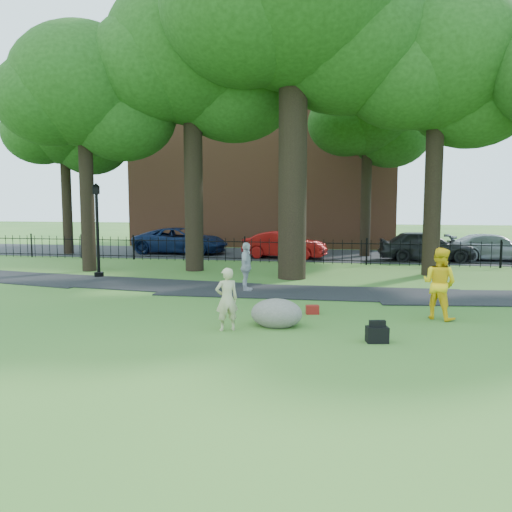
% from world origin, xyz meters
% --- Properties ---
extents(ground, '(120.00, 120.00, 0.00)m').
position_xyz_m(ground, '(0.00, 0.00, 0.00)').
color(ground, '#2B5E20').
rests_on(ground, ground).
extents(footpath, '(36.07, 3.85, 0.03)m').
position_xyz_m(footpath, '(1.00, 3.90, 0.00)').
color(footpath, black).
rests_on(footpath, ground).
extents(street, '(80.00, 7.00, 0.02)m').
position_xyz_m(street, '(0.00, 16.00, 0.00)').
color(street, black).
rests_on(street, ground).
extents(iron_fence, '(44.00, 0.04, 1.20)m').
position_xyz_m(iron_fence, '(0.00, 12.00, 0.60)').
color(iron_fence, black).
rests_on(iron_fence, ground).
extents(brick_building, '(18.00, 8.00, 12.00)m').
position_xyz_m(brick_building, '(-4.00, 24.00, 6.00)').
color(brick_building, brown).
rests_on(brick_building, ground).
extents(big_tree, '(10.08, 8.61, 14.37)m').
position_xyz_m(big_tree, '(0.13, 7.09, 10.14)').
color(big_tree, black).
rests_on(big_tree, ground).
extents(tree_row, '(26.82, 7.96, 12.42)m').
position_xyz_m(tree_row, '(0.52, 8.40, 8.15)').
color(tree_row, black).
rests_on(tree_row, ground).
extents(woman, '(0.64, 0.57, 1.48)m').
position_xyz_m(woman, '(-0.50, -1.36, 0.74)').
color(woman, '#C0B484').
rests_on(woman, ground).
extents(man, '(1.13, 1.08, 1.84)m').
position_xyz_m(man, '(4.53, 0.81, 0.92)').
color(man, yellow).
rests_on(man, ground).
extents(pedestrian, '(0.47, 1.00, 1.66)m').
position_xyz_m(pedestrian, '(-1.15, 3.79, 0.83)').
color(pedestrian, '#B1B2B7').
rests_on(pedestrian, ground).
extents(boulder, '(1.51, 1.34, 0.73)m').
position_xyz_m(boulder, '(0.57, -0.74, 0.36)').
color(boulder, '#615C51').
rests_on(boulder, ground).
extents(lamppost, '(0.37, 0.37, 3.75)m').
position_xyz_m(lamppost, '(-7.63, 5.80, 1.84)').
color(lamppost, black).
rests_on(lamppost, ground).
extents(backpack, '(0.51, 0.38, 0.34)m').
position_xyz_m(backpack, '(2.89, -1.73, 0.17)').
color(backpack, black).
rests_on(backpack, ground).
extents(red_bag, '(0.38, 0.29, 0.23)m').
position_xyz_m(red_bag, '(1.32, 0.76, 0.12)').
color(red_bag, maroon).
rests_on(red_bag, ground).
extents(red_sedan, '(4.58, 2.14, 1.45)m').
position_xyz_m(red_sedan, '(-1.26, 14.06, 0.73)').
color(red_sedan, maroon).
rests_on(red_sedan, ground).
extents(navy_van, '(5.60, 2.79, 1.52)m').
position_xyz_m(navy_van, '(-7.55, 15.33, 0.76)').
color(navy_van, '#0C1B40').
rests_on(navy_van, ground).
extents(grey_car, '(4.76, 2.12, 1.59)m').
position_xyz_m(grey_car, '(6.00, 14.17, 0.80)').
color(grey_car, black).
rests_on(grey_car, ground).
extents(silver_car, '(4.78, 2.09, 1.37)m').
position_xyz_m(silver_car, '(9.51, 15.07, 0.68)').
color(silver_car, gray).
rests_on(silver_car, ground).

